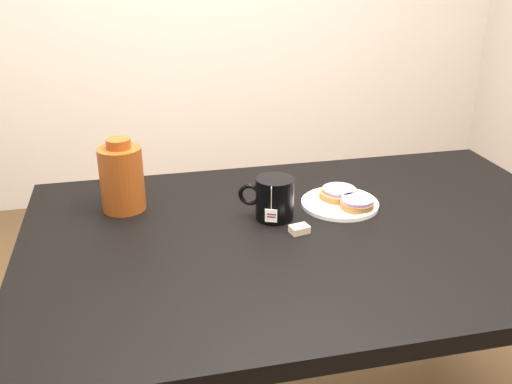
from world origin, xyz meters
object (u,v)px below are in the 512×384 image
teabag_pouch (299,229)px  mug (274,198)px  bagel_package (122,177)px  plate (340,203)px  bagel_back (339,193)px  table (313,259)px  bagel_front (357,203)px

teabag_pouch → mug: bearing=113.2°
bagel_package → plate: bearing=-11.0°
bagel_back → teabag_pouch: (-0.16, -0.15, -0.01)m
table → bagel_package: size_ratio=7.29×
bagel_back → bagel_front: (0.02, -0.07, 0.00)m
table → bagel_package: bagel_package is taller
plate → bagel_front: bagel_front is taller
plate → teabag_pouch: bearing=-140.2°
table → mug: size_ratio=9.21×
table → plate: bearing=47.2°
plate → teabag_pouch: (-0.15, -0.13, 0.00)m
bagel_back → bagel_front: same height
bagel_front → teabag_pouch: (-0.18, -0.08, -0.02)m
plate → teabag_pouch: 0.20m
table → bagel_package: (-0.45, 0.23, 0.17)m
table → bagel_package: 0.53m
mug → bagel_package: bagel_package is taller
bagel_back → table: bearing=-128.6°
table → mug: bearing=132.9°
bagel_front → bagel_package: size_ratio=0.63×
bagel_back → bagel_package: bagel_package is taller
bagel_back → plate: bearing=-103.1°
plate → teabag_pouch: size_ratio=4.54×
table → bagel_back: (0.12, 0.14, 0.11)m
table → teabag_pouch: teabag_pouch is taller
bagel_front → table: bearing=-152.7°
table → plate: plate is taller
table → mug: mug is taller
bagel_front → mug: (-0.22, 0.02, 0.03)m
table → teabag_pouch: 0.10m
teabag_pouch → bagel_back: bearing=44.2°
bagel_back → bagel_front: size_ratio=0.92×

